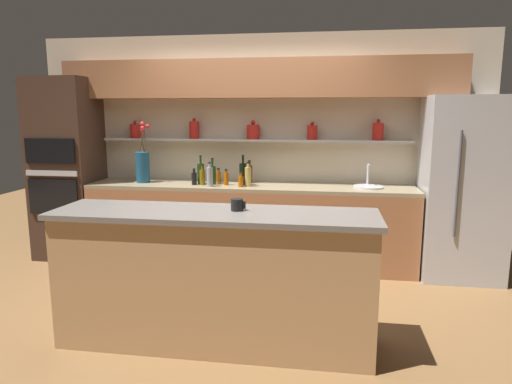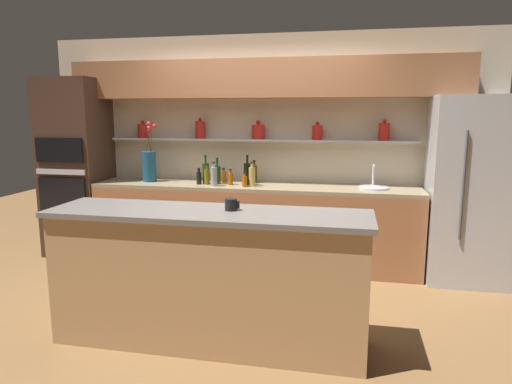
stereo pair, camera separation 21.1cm
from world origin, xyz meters
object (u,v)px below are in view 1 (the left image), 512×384
at_px(bottle_wine_7, 201,173).
at_px(oven_tower, 67,169).
at_px(bottle_wine_3, 243,174).
at_px(bottle_sauce_5, 194,178).
at_px(bottle_spirit_11, 248,176).
at_px(refrigerator, 462,188).
at_px(bottle_sauce_0, 218,176).
at_px(bottle_spirit_1, 249,174).
at_px(bottle_oil_9, 202,177).
at_px(bottle_wine_2, 212,175).
at_px(bottle_sauce_4, 226,179).
at_px(sink_fixture, 368,186).
at_px(bottle_spirit_10, 210,176).
at_px(coffee_mug, 237,205).
at_px(flower_vase, 143,165).
at_px(bottle_sauce_6, 218,177).
at_px(bottle_sauce_8, 241,181).

bearing_deg(bottle_wine_7, oven_tower, 179.86).
relative_size(oven_tower, bottle_wine_7, 6.52).
relative_size(bottle_wine_3, bottle_sauce_5, 1.83).
bearing_deg(bottle_sauce_5, bottle_spirit_11, -1.94).
bearing_deg(bottle_wine_7, refrigerator, -0.67).
height_order(bottle_sauce_0, bottle_spirit_1, bottle_spirit_1).
bearing_deg(bottle_oil_9, bottle_wine_2, 29.43).
bearing_deg(bottle_wine_7, bottle_sauce_4, -8.72).
xyz_separation_m(bottle_spirit_1, bottle_sauce_4, (-0.23, -0.20, -0.03)).
distance_m(sink_fixture, bottle_sauce_4, 1.56).
bearing_deg(sink_fixture, bottle_oil_9, -177.29).
bearing_deg(oven_tower, bottle_spirit_10, -5.42).
distance_m(bottle_sauce_5, bottle_spirit_11, 0.62).
bearing_deg(bottle_sauce_5, bottle_wine_7, 52.67).
height_order(bottle_oil_9, coffee_mug, bottle_oil_9).
height_order(flower_vase, bottle_spirit_10, flower_vase).
bearing_deg(bottle_wine_2, bottle_spirit_11, -11.20).
relative_size(sink_fixture, bottle_oil_9, 1.38).
bearing_deg(bottle_wine_2, bottle_oil_9, -150.57).
height_order(refrigerator, coffee_mug, refrigerator).
distance_m(bottle_sauce_0, bottle_sauce_5, 0.32).
relative_size(flower_vase, bottle_spirit_1, 2.67).
bearing_deg(bottle_sauce_6, coffee_mug, -72.67).
relative_size(bottle_sauce_6, coffee_mug, 1.55).
xyz_separation_m(flower_vase, coffee_mug, (1.46, -1.80, -0.06)).
distance_m(bottle_sauce_4, bottle_spirit_11, 0.26).
distance_m(flower_vase, bottle_sauce_5, 0.65).
bearing_deg(flower_vase, bottle_sauce_8, -7.47).
relative_size(bottle_wine_3, bottle_sauce_8, 2.08).
distance_m(bottle_sauce_0, bottle_wine_7, 0.24).
bearing_deg(refrigerator, bottle_spirit_10, -177.14).
relative_size(bottle_wine_2, bottle_oil_9, 1.28).
relative_size(refrigerator, coffee_mug, 17.30).
xyz_separation_m(refrigerator, bottle_wine_7, (-2.81, 0.03, 0.10)).
distance_m(oven_tower, bottle_oil_9, 1.68).
xyz_separation_m(bottle_spirit_1, bottle_sauce_8, (-0.04, -0.29, -0.04)).
xyz_separation_m(sink_fixture, bottle_sauce_6, (-1.68, 0.07, 0.05)).
bearing_deg(bottle_wine_2, bottle_sauce_8, -20.53).
xyz_separation_m(refrigerator, sink_fixture, (-0.94, 0.05, -0.00)).
xyz_separation_m(bottle_wine_2, bottle_sauce_6, (0.04, 0.10, -0.04)).
bearing_deg(refrigerator, bottle_wine_3, 179.65).
bearing_deg(flower_vase, bottle_sauce_4, -3.36).
xyz_separation_m(oven_tower, bottle_sauce_4, (1.94, -0.05, -0.07)).
xyz_separation_m(bottle_sauce_8, coffee_mug, (0.28, -1.65, 0.08)).
bearing_deg(bottle_oil_9, bottle_sauce_8, -9.09).
height_order(bottle_wine_7, coffee_mug, bottle_wine_7).
bearing_deg(coffee_mug, bottle_wine_3, 98.98).
relative_size(oven_tower, sink_fixture, 6.58).
bearing_deg(bottle_sauce_5, bottle_wine_3, 5.87).
height_order(bottle_wine_2, bottle_sauce_6, bottle_wine_2).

